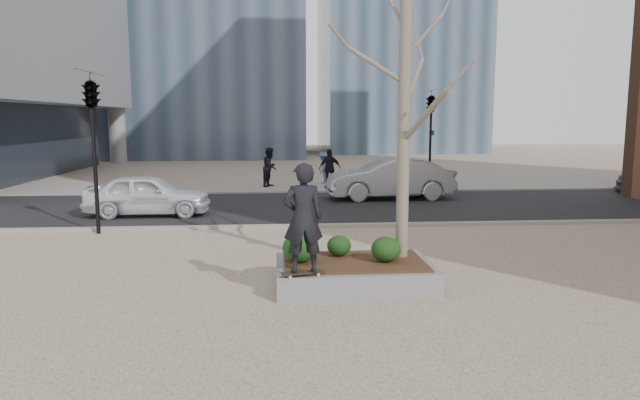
{
  "coord_description": "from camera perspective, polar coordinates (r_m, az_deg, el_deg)",
  "views": [
    {
      "loc": [
        -0.52,
        -10.68,
        3.21
      ],
      "look_at": [
        0.5,
        2.0,
        1.4
      ],
      "focal_mm": 32.0,
      "sensor_mm": 36.0,
      "label": 1
    }
  ],
  "objects": [
    {
      "name": "sycamore_tree",
      "position": [
        11.28,
        8.47,
        10.96
      ],
      "size": [
        2.8,
        2.8,
        6.6
      ],
      "primitive_type": null,
      "color": "gray",
      "rests_on": "planter_mulch"
    },
    {
      "name": "shrub_left",
      "position": [
        10.93,
        -2.03,
        -4.78
      ],
      "size": [
        0.67,
        0.67,
        0.57
      ],
      "primitive_type": "ellipsoid",
      "color": "#153F14",
      "rests_on": "planter_mulch"
    },
    {
      "name": "skateboarder",
      "position": [
        9.96,
        -1.71,
        -1.82
      ],
      "size": [
        0.75,
        0.54,
        1.94
      ],
      "primitive_type": "imported",
      "rotation": [
        0.0,
        0.0,
        3.25
      ],
      "color": "black",
      "rests_on": "skateboard"
    },
    {
      "name": "far_sidewalk",
      "position": [
        27.87,
        -3.5,
        1.5
      ],
      "size": [
        60.0,
        6.0,
        0.02
      ],
      "primitive_type": "cube",
      "color": "gray",
      "rests_on": "ground"
    },
    {
      "name": "skateboard",
      "position": [
        10.18,
        -1.69,
        -7.42
      ],
      "size": [
        0.81,
        0.38,
        0.08
      ],
      "primitive_type": null,
      "rotation": [
        0.0,
        0.0,
        0.25
      ],
      "color": "black",
      "rests_on": "planter"
    },
    {
      "name": "police_car",
      "position": [
        19.8,
        -16.83,
        0.51
      ],
      "size": [
        4.08,
        1.66,
        1.39
      ],
      "primitive_type": "imported",
      "rotation": [
        0.0,
        0.0,
        1.58
      ],
      "color": "white",
      "rests_on": "street"
    },
    {
      "name": "traffic_light_far",
      "position": [
        26.25,
        10.98,
        5.86
      ],
      "size": [
        0.6,
        2.48,
        4.5
      ],
      "primitive_type": null,
      "color": "black",
      "rests_on": "ground"
    },
    {
      "name": "planter_mulch",
      "position": [
        11.13,
        3.41,
        -6.17
      ],
      "size": [
        2.7,
        1.7,
        0.04
      ],
      "primitive_type": "cube",
      "color": "#382314",
      "rests_on": "planter"
    },
    {
      "name": "shrub_right",
      "position": [
        11.05,
        6.62,
        -4.91
      ],
      "size": [
        0.57,
        0.57,
        0.49
      ],
      "primitive_type": "ellipsoid",
      "color": "#133A12",
      "rests_on": "planter_mulch"
    },
    {
      "name": "ground",
      "position": [
        11.16,
        -1.76,
        -8.62
      ],
      "size": [
        120.0,
        120.0,
        0.0
      ],
      "primitive_type": "plane",
      "color": "tan",
      "rests_on": "ground"
    },
    {
      "name": "pedestrian_c",
      "position": [
        26.56,
        0.99,
        3.18
      ],
      "size": [
        1.12,
        0.62,
        1.81
      ],
      "primitive_type": "imported",
      "rotation": [
        0.0,
        0.0,
        3.32
      ],
      "color": "black",
      "rests_on": "far_sidewalk"
    },
    {
      "name": "street",
      "position": [
        20.93,
        -3.12,
        -0.71
      ],
      "size": [
        60.0,
        8.0,
        0.02
      ],
      "primitive_type": "cube",
      "color": "black",
      "rests_on": "ground"
    },
    {
      "name": "shrub_middle",
      "position": [
        11.45,
        1.92,
        -4.58
      ],
      "size": [
        0.49,
        0.49,
        0.41
      ],
      "primitive_type": "ellipsoid",
      "color": "#113515",
      "rests_on": "planter_mulch"
    },
    {
      "name": "planter",
      "position": [
        11.19,
        3.4,
        -7.39
      ],
      "size": [
        3.0,
        2.0,
        0.45
      ],
      "primitive_type": "cube",
      "color": "gray",
      "rests_on": "ground"
    },
    {
      "name": "pedestrian_a",
      "position": [
        27.21,
        -5.01,
        3.31
      ],
      "size": [
        1.01,
        1.11,
        1.85
      ],
      "primitive_type": "imported",
      "rotation": [
        0.0,
        0.0,
        1.15
      ],
      "color": "black",
      "rests_on": "far_sidewalk"
    },
    {
      "name": "pedestrian_b",
      "position": [
        28.52,
        0.34,
        3.27
      ],
      "size": [
        0.86,
        1.14,
        1.57
      ],
      "primitive_type": "imported",
      "rotation": [
        0.0,
        0.0,
        4.41
      ],
      "color": "#425978",
      "rests_on": "far_sidewalk"
    },
    {
      "name": "traffic_light_near",
      "position": [
        17.05,
        -21.64,
        4.3
      ],
      "size": [
        0.6,
        2.48,
        4.5
      ],
      "primitive_type": null,
      "color": "black",
      "rests_on": "ground"
    },
    {
      "name": "car_silver",
      "position": [
        23.08,
        7.0,
        2.17
      ],
      "size": [
        5.11,
        2.0,
        1.66
      ],
      "primitive_type": "imported",
      "rotation": [
        0.0,
        0.0,
        4.76
      ],
      "color": "#97999E",
      "rests_on": "street"
    }
  ]
}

